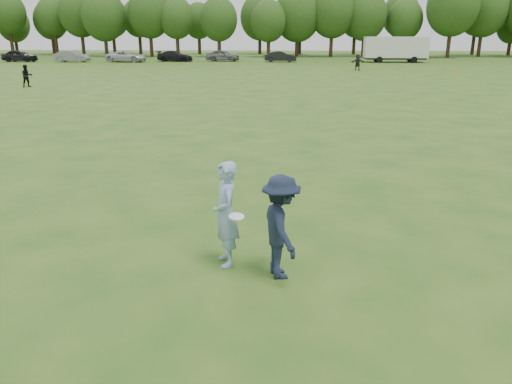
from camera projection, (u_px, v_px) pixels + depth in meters
ground at (216, 272)px, 8.67m from camera, size 200.00×200.00×0.00m
thrower at (226, 214)px, 8.70m from camera, size 0.64×0.79×1.88m
defender at (281, 227)px, 8.27m from camera, size 0.97×1.29×1.78m
player_far_a at (27, 76)px, 36.62m from camera, size 0.99×0.97×1.61m
player_far_d at (358, 62)px, 51.62m from camera, size 1.57×0.67×1.64m
car_a at (20, 56)px, 66.15m from camera, size 4.66×2.16×1.54m
car_b at (72, 56)px, 65.61m from camera, size 4.61×1.85×1.49m
car_c at (127, 56)px, 65.47m from camera, size 5.51×3.09×1.45m
car_d at (175, 56)px, 66.78m from camera, size 4.86×2.27×1.37m
car_e at (223, 55)px, 67.18m from camera, size 4.67×2.38×1.52m
car_f at (281, 57)px, 65.57m from camera, size 4.22×1.55×1.38m
field_cone at (454, 71)px, 49.31m from camera, size 0.28×0.28×0.30m
disc_in_play at (237, 217)px, 8.39m from camera, size 0.32×0.32×0.08m
cargo_trailer at (396, 48)px, 64.73m from camera, size 9.00×2.75×3.20m
treeline at (297, 15)px, 79.59m from camera, size 130.35×18.39×11.74m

